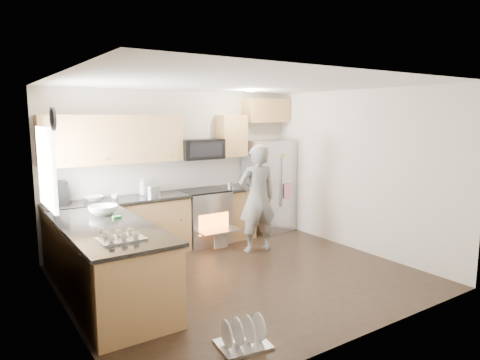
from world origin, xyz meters
TOP-DOWN VIEW (x-y plane):
  - ground at (0.00, 0.00)m, footprint 4.50×4.50m
  - room_shell at (-0.04, 0.02)m, footprint 4.54×4.04m
  - back_cabinet_run at (-0.59, 1.75)m, footprint 4.45×0.64m
  - peninsula at (-1.75, 0.25)m, footprint 0.96×2.36m
  - stove_range at (0.35, 1.69)m, footprint 0.76×0.97m
  - refrigerator at (1.77, 1.70)m, footprint 0.95×0.79m
  - person at (0.83, 0.80)m, footprint 0.70×0.52m
  - dish_rack at (-1.00, -1.50)m, footprint 0.53×0.45m

SIDE VIEW (x-z plane):
  - ground at x=0.00m, z-range 0.00..0.00m
  - dish_rack at x=-1.00m, z-range -0.07..0.23m
  - peninsula at x=-1.75m, z-range -0.05..0.99m
  - stove_range at x=0.35m, z-range -0.22..1.57m
  - refrigerator at x=1.77m, z-range 0.00..1.73m
  - person at x=0.83m, z-range 0.00..1.74m
  - back_cabinet_run at x=-0.59m, z-range -0.29..2.21m
  - room_shell at x=-0.04m, z-range 0.36..2.98m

